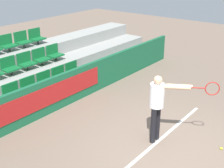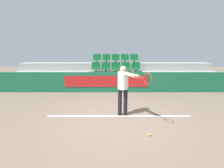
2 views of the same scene
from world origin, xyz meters
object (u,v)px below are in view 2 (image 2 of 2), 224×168
object	(u,v)px
stadium_chair_3	(127,77)
tennis_ball	(149,135)
stadium_chair_5	(96,67)
stadium_chair_11	(106,59)
stadium_chair_2	(116,77)
stadium_chair_9	(136,67)
stadium_chair_6	(106,67)
stadium_chair_1	(105,77)
stadium_chair_4	(138,77)
stadium_chair_7	(116,67)
stadium_chair_12	(115,59)
tennis_player	(124,85)
stadium_chair_0	(94,77)
stadium_chair_13	(125,59)
stadium_chair_8	(126,67)
stadium_chair_14	(134,59)
stadium_chair_10	(97,59)

from	to	relation	value
stadium_chair_3	tennis_ball	distance (m)	5.19
stadium_chair_5	stadium_chair_11	size ratio (longest dim) A/B	1.00
stadium_chair_2	stadium_chair_9	world-z (taller)	stadium_chair_9
stadium_chair_3	stadium_chair_6	size ratio (longest dim) A/B	1.00
tennis_ball	stadium_chair_1	bearing A→B (deg)	104.41
stadium_chair_5	tennis_ball	world-z (taller)	stadium_chair_5
stadium_chair_4	stadium_chair_7	distance (m)	1.52
stadium_chair_2	stadium_chair_9	bearing A→B (deg)	36.65
stadium_chair_3	stadium_chair_9	distance (m)	1.14
stadium_chair_12	tennis_ball	size ratio (longest dim) A/B	8.07
stadium_chair_7	stadium_chair_12	bearing A→B (deg)	90.00
stadium_chair_2	stadium_chair_4	xyz separation A→B (m)	(1.17, 0.00, 0.00)
stadium_chair_2	tennis_player	bearing A→B (deg)	-87.59
stadium_chair_0	stadium_chair_2	size ratio (longest dim) A/B	1.00
stadium_chair_6	stadium_chair_13	world-z (taller)	stadium_chair_13
stadium_chair_0	tennis_player	bearing A→B (deg)	-70.61
stadium_chair_0	stadium_chair_12	xyz separation A→B (m)	(1.17, 1.74, 0.86)
stadium_chair_7	stadium_chair_12	distance (m)	0.97
stadium_chair_0	stadium_chair_9	bearing A→B (deg)	20.40
stadium_chair_6	stadium_chair_7	world-z (taller)	same
stadium_chair_7	stadium_chair_8	xyz separation A→B (m)	(0.59, 0.00, 0.00)
stadium_chair_0	tennis_player	distance (m)	4.03
stadium_chair_6	stadium_chair_13	size ratio (longest dim) A/B	1.00
stadium_chair_9	stadium_chair_7	bearing A→B (deg)	180.00
stadium_chair_2	stadium_chair_4	size ratio (longest dim) A/B	1.00
stadium_chair_8	stadium_chair_5	bearing A→B (deg)	180.00
stadium_chair_6	stadium_chair_4	bearing A→B (deg)	-26.38
stadium_chair_3	stadium_chair_14	bearing A→B (deg)	71.43
stadium_chair_2	tennis_player	distance (m)	3.80
stadium_chair_4	stadium_chair_11	distance (m)	2.62
stadium_chair_2	stadium_chair_10	world-z (taller)	stadium_chair_10
stadium_chair_4	stadium_chair_14	xyz separation A→B (m)	(0.00, 1.74, 0.86)
stadium_chair_11	tennis_ball	size ratio (longest dim) A/B	8.07
stadium_chair_0	stadium_chair_7	distance (m)	1.52
stadium_chair_3	stadium_chair_13	xyz separation A→B (m)	(0.00, 1.74, 0.86)
stadium_chair_7	stadium_chair_12	size ratio (longest dim) A/B	1.00
stadium_chair_3	stadium_chair_0	bearing A→B (deg)	180.00
stadium_chair_8	stadium_chair_12	bearing A→B (deg)	123.90
tennis_player	stadium_chair_2	bearing A→B (deg)	62.63
stadium_chair_6	stadium_chair_14	distance (m)	2.01
stadium_chair_8	tennis_player	distance (m)	4.68
stadium_chair_2	stadium_chair_10	size ratio (longest dim) A/B	1.00
stadium_chair_3	stadium_chair_9	size ratio (longest dim) A/B	1.00
stadium_chair_12	stadium_chair_13	xyz separation A→B (m)	(0.59, 0.00, 0.00)
stadium_chair_1	stadium_chair_3	bearing A→B (deg)	0.00
stadium_chair_9	stadium_chair_2	bearing A→B (deg)	-143.35
stadium_chair_3	tennis_ball	size ratio (longest dim) A/B	8.07
stadium_chair_0	stadium_chair_9	xyz separation A→B (m)	(2.34, 0.87, 0.43)
stadium_chair_6	stadium_chair_2	bearing A→B (deg)	-56.10
stadium_chair_6	stadium_chair_11	size ratio (longest dim) A/B	1.00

